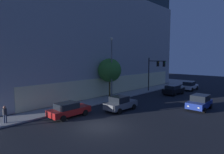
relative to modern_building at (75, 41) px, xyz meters
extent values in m
plane|color=black|center=(-12.93, -21.37, -9.81)|extent=(120.00, 120.00, 0.00)
cube|color=#4C4C51|center=(0.00, 0.04, -9.74)|extent=(37.82, 24.78, 0.15)
cube|color=#F2EBAF|center=(0.00, -11.95, -8.22)|extent=(33.68, 0.60, 2.89)
cube|color=#A6A8AA|center=(0.00, 0.04, -1.01)|extent=(37.42, 24.38, 17.32)
cylinder|color=black|center=(5.81, -14.62, -6.62)|extent=(0.18, 0.18, 6.08)
cylinder|color=black|center=(5.64, -16.39, -4.17)|extent=(0.45, 3.55, 0.12)
cube|color=black|center=(5.63, -16.57, -4.67)|extent=(0.35, 0.35, 0.90)
sphere|color=yellow|center=(5.61, -16.75, -4.39)|extent=(0.18, 0.18, 0.18)
cube|color=black|center=(5.51, -17.81, -4.67)|extent=(0.35, 0.35, 0.90)
sphere|color=green|center=(5.49, -17.99, -4.39)|extent=(0.18, 0.18, 0.18)
cylinder|color=slate|center=(-3.89, -14.38, -5.32)|extent=(0.16, 0.16, 8.68)
sphere|color=#F9EFC6|center=(-3.89, -14.38, -0.83)|extent=(0.44, 0.44, 0.44)
cylinder|color=#51411E|center=(-3.23, -13.30, -8.31)|extent=(0.24, 0.24, 2.70)
sphere|color=#3B7D2C|center=(-3.23, -13.30, -5.51)|extent=(3.63, 3.63, 3.63)
cylinder|color=#2D3851|center=(-18.69, -14.58, -9.26)|extent=(0.14, 0.14, 0.81)
cylinder|color=#2D3851|center=(-18.57, -14.71, -9.26)|extent=(0.14, 0.14, 0.81)
cylinder|color=#333338|center=(-18.63, -14.65, -8.56)|extent=(0.36, 0.36, 0.57)
sphere|color=#B57259|center=(-18.63, -14.65, -8.16)|extent=(0.24, 0.24, 0.24)
cube|color=maroon|center=(-13.12, -16.94, -9.19)|extent=(4.44, 1.89, 0.62)
cube|color=black|center=(-13.46, -16.94, -8.58)|extent=(2.19, 1.69, 0.60)
cube|color=#F9F4CC|center=(-10.96, -16.36, -9.19)|extent=(0.12, 0.20, 0.12)
cube|color=#F9F4CC|center=(-10.96, -17.49, -9.19)|extent=(0.12, 0.20, 0.12)
cylinder|color=black|center=(-11.76, -15.99, -9.50)|extent=(0.63, 0.24, 0.63)
cylinder|color=black|center=(-11.75, -17.86, -9.50)|extent=(0.63, 0.24, 0.63)
cylinder|color=black|center=(-14.50, -16.01, -9.50)|extent=(0.63, 0.24, 0.63)
cylinder|color=black|center=(-14.49, -17.88, -9.50)|extent=(0.63, 0.24, 0.63)
cube|color=slate|center=(-7.51, -19.29, -9.14)|extent=(4.26, 1.85, 0.70)
cube|color=black|center=(-7.83, -19.29, -8.44)|extent=(1.94, 1.65, 0.69)
cube|color=#F9F4CC|center=(-5.45, -18.73, -9.14)|extent=(0.12, 0.20, 0.12)
cube|color=#F9F4CC|center=(-5.44, -19.81, -9.14)|extent=(0.12, 0.20, 0.12)
cylinder|color=black|center=(-6.21, -18.37, -9.49)|extent=(0.65, 0.25, 0.65)
cylinder|color=black|center=(-6.19, -20.18, -9.49)|extent=(0.65, 0.25, 0.65)
cylinder|color=black|center=(-8.83, -18.40, -9.49)|extent=(0.65, 0.25, 0.65)
cylinder|color=black|center=(-8.81, -20.21, -9.49)|extent=(0.65, 0.25, 0.65)
cube|color=navy|center=(-0.74, -25.92, -9.15)|extent=(4.04, 1.98, 0.71)
cube|color=black|center=(-0.44, -25.92, -8.44)|extent=(2.21, 1.76, 0.71)
cube|color=#F9F4CC|center=(-2.69, -26.53, -9.15)|extent=(0.12, 0.20, 0.12)
cube|color=#F9F4CC|center=(-2.70, -25.38, -9.15)|extent=(0.12, 0.20, 0.12)
cylinder|color=black|center=(-1.97, -26.90, -9.50)|extent=(0.62, 0.25, 0.62)
cylinder|color=black|center=(-2.00, -24.98, -9.50)|extent=(0.62, 0.25, 0.62)
cylinder|color=black|center=(0.51, -26.86, -9.50)|extent=(0.62, 0.25, 0.62)
cylinder|color=black|center=(0.49, -24.95, -9.50)|extent=(0.62, 0.25, 0.62)
cube|color=black|center=(6.13, -19.39, -9.15)|extent=(4.52, 2.09, 0.73)
cube|color=black|center=(5.80, -19.38, -8.50)|extent=(2.40, 1.80, 0.57)
cube|color=#F9F4CC|center=(8.33, -18.92, -9.15)|extent=(0.13, 0.21, 0.12)
cube|color=#F9F4CC|center=(8.28, -20.06, -9.15)|extent=(0.13, 0.21, 0.12)
cylinder|color=black|center=(7.55, -18.51, -9.51)|extent=(0.61, 0.27, 0.60)
cylinder|color=black|center=(7.47, -20.40, -9.51)|extent=(0.61, 0.27, 0.60)
cylinder|color=black|center=(4.80, -18.39, -9.51)|extent=(0.61, 0.27, 0.60)
cylinder|color=black|center=(4.71, -20.28, -9.51)|extent=(0.61, 0.27, 0.60)
cube|color=silver|center=(12.56, -19.63, -9.16)|extent=(4.71, 2.14, 0.60)
cube|color=black|center=(12.22, -19.64, -8.50)|extent=(2.22, 1.83, 0.70)
cube|color=#F9F4CC|center=(14.79, -18.94, -9.16)|extent=(0.13, 0.21, 0.12)
cube|color=#F9F4CC|center=(14.85, -20.09, -9.16)|extent=(0.13, 0.21, 0.12)
cylinder|color=black|center=(13.95, -18.60, -9.46)|extent=(0.72, 0.27, 0.71)
cylinder|color=black|center=(14.04, -20.52, -9.46)|extent=(0.72, 0.27, 0.71)
cylinder|color=black|center=(11.09, -18.73, -9.46)|extent=(0.72, 0.27, 0.71)
cylinder|color=black|center=(11.18, -20.65, -9.46)|extent=(0.72, 0.27, 0.71)
camera|label=1|loc=(-24.37, -33.69, -3.62)|focal=30.59mm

